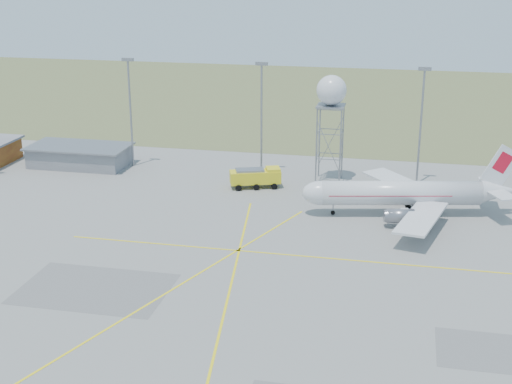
# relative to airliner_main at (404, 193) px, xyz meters

# --- Properties ---
(ground) EXTENTS (400.00, 400.00, 0.00)m
(ground) POSITION_rel_airliner_main_xyz_m (-15.95, -49.23, -3.46)
(ground) COLOR gray
(ground) RESTS_ON ground
(grass_strip) EXTENTS (400.00, 120.00, 0.03)m
(grass_strip) POSITION_rel_airliner_main_xyz_m (-15.95, 90.77, -3.45)
(grass_strip) COLOR #576437
(grass_strip) RESTS_ON ground
(building_grey) EXTENTS (19.00, 10.00, 3.90)m
(building_grey) POSITION_rel_airliner_main_xyz_m (-60.95, 14.77, -1.49)
(building_grey) COLOR gray
(building_grey) RESTS_ON ground
(mast_a) EXTENTS (2.20, 0.50, 20.50)m
(mast_a) POSITION_rel_airliner_main_xyz_m (-50.95, 16.77, 8.61)
(mast_a) COLOR gray
(mast_a) RESTS_ON ground
(mast_b) EXTENTS (2.20, 0.50, 20.50)m
(mast_b) POSITION_rel_airliner_main_xyz_m (-25.95, 16.77, 8.61)
(mast_b) COLOR gray
(mast_b) RESTS_ON ground
(mast_c) EXTENTS (2.20, 0.50, 20.50)m
(mast_c) POSITION_rel_airliner_main_xyz_m (2.05, 16.77, 8.61)
(mast_c) COLOR gray
(mast_c) RESTS_ON ground
(airliner_main) EXTENTS (33.04, 31.60, 11.30)m
(airliner_main) POSITION_rel_airliner_main_xyz_m (0.00, 0.00, 0.00)
(airliner_main) COLOR silver
(airliner_main) RESTS_ON ground
(radar_tower) EXTENTS (5.21, 5.21, 18.85)m
(radar_tower) POSITION_rel_airliner_main_xyz_m (-13.35, 15.30, 7.12)
(radar_tower) COLOR gray
(radar_tower) RESTS_ON ground
(fire_truck) EXTENTS (9.15, 5.70, 3.47)m
(fire_truck) POSITION_rel_airliner_main_xyz_m (-25.07, 8.59, -1.80)
(fire_truck) COLOR yellow
(fire_truck) RESTS_ON ground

